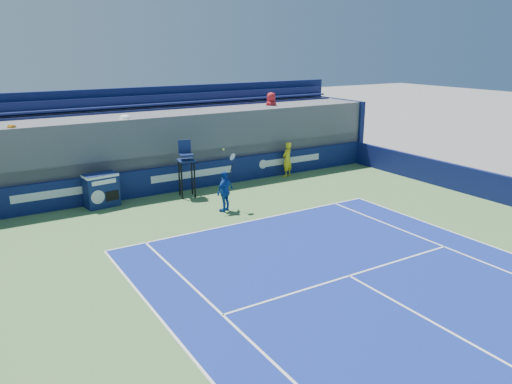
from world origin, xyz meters
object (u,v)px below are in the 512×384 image
ball_person (287,159)px  match_clock (101,189)px  tennis_player (225,191)px  umpire_chair (186,163)px

ball_person → match_clock: size_ratio=1.25×
ball_person → match_clock: 9.28m
match_clock → ball_person: bearing=0.3°
ball_person → tennis_player: (-5.27, -3.22, -0.05)m
ball_person → umpire_chair: size_ratio=0.70×
umpire_chair → tennis_player: 2.79m
match_clock → umpire_chair: bearing=-8.2°
umpire_chair → match_clock: bearing=171.8°
tennis_player → ball_person: bearing=31.5°
match_clock → tennis_player: bearing=-38.4°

